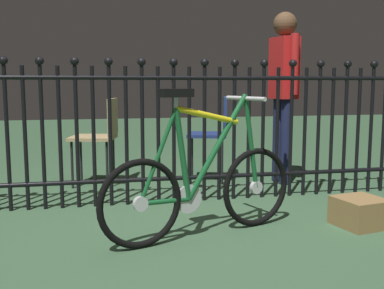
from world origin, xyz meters
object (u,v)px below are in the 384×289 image
Objects in this scene: chair_navy at (214,129)px; person_visitor at (284,82)px; chair_tan at (101,132)px; bicycle at (202,185)px; display_crate at (360,212)px.

chair_navy is 0.51× the size of person_visitor.
chair_navy is 1.09m from chair_tan.
bicycle is 1.78m from chair_tan.
chair_tan reaches higher than display_crate.
chair_tan is at bearing 109.47° from bicycle.
chair_navy is at bearing 110.07° from display_crate.
person_visitor reaches higher than bicycle.
bicycle is at bearing -107.40° from chair_navy.
chair_navy is at bearing 162.18° from person_visitor.
display_crate is at bearing -91.38° from person_visitor.
display_crate is (1.10, -0.02, -0.24)m from bicycle.
chair_navy is at bearing 72.60° from bicycle.
person_visitor is (1.72, -0.27, 0.46)m from chair_tan.
person_visitor reaches higher than chair_navy.
chair_tan is (-1.09, 0.06, -0.01)m from chair_navy.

